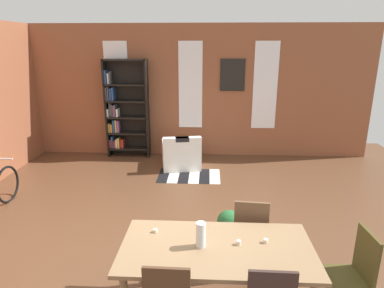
{
  "coord_description": "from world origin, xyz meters",
  "views": [
    {
      "loc": [
        0.43,
        -3.91,
        2.6
      ],
      "look_at": [
        0.17,
        1.27,
        1.05
      ],
      "focal_mm": 31.22,
      "sensor_mm": 36.0,
      "label": 1
    }
  ],
  "objects_px": {
    "dining_chair_far_right": "(250,232)",
    "armchair_white": "(181,155)",
    "bookshelf_tall": "(124,110)",
    "dining_table": "(217,255)",
    "dining_chair_head_right": "(352,273)",
    "potted_plant_by_shelf": "(229,224)",
    "vase_on_table": "(201,235)"
  },
  "relations": [
    {
      "from": "dining_chair_head_right",
      "to": "dining_chair_far_right",
      "type": "bearing_deg",
      "value": 142.24
    },
    {
      "from": "dining_chair_head_right",
      "to": "potted_plant_by_shelf",
      "type": "xyz_separation_m",
      "value": [
        -1.09,
        1.3,
        -0.26
      ]
    },
    {
      "from": "vase_on_table",
      "to": "bookshelf_tall",
      "type": "bearing_deg",
      "value": 111.61
    },
    {
      "from": "dining_table",
      "to": "vase_on_table",
      "type": "bearing_deg",
      "value": 180.0
    },
    {
      "from": "dining_table",
      "to": "dining_chair_head_right",
      "type": "bearing_deg",
      "value": 0.23
    },
    {
      "from": "dining_table",
      "to": "dining_chair_far_right",
      "type": "distance_m",
      "value": 0.82
    },
    {
      "from": "dining_chair_far_right",
      "to": "potted_plant_by_shelf",
      "type": "height_order",
      "value": "dining_chair_far_right"
    },
    {
      "from": "bookshelf_tall",
      "to": "dining_chair_far_right",
      "type": "bearing_deg",
      "value": -59.25
    },
    {
      "from": "bookshelf_tall",
      "to": "armchair_white",
      "type": "xyz_separation_m",
      "value": [
        1.4,
        -0.72,
        -0.84
      ]
    },
    {
      "from": "dining_chair_far_right",
      "to": "armchair_white",
      "type": "xyz_separation_m",
      "value": [
        -1.09,
        3.45,
        -0.23
      ]
    },
    {
      "from": "dining_table",
      "to": "bookshelf_tall",
      "type": "relative_size",
      "value": 0.8
    },
    {
      "from": "bookshelf_tall",
      "to": "dining_table",
      "type": "bearing_deg",
      "value": -66.85
    },
    {
      "from": "dining_table",
      "to": "vase_on_table",
      "type": "distance_m",
      "value": 0.26
    },
    {
      "from": "dining_chair_head_right",
      "to": "potted_plant_by_shelf",
      "type": "relative_size",
      "value": 2.12
    },
    {
      "from": "dining_chair_head_right",
      "to": "bookshelf_tall",
      "type": "height_order",
      "value": "bookshelf_tall"
    },
    {
      "from": "dining_table",
      "to": "armchair_white",
      "type": "relative_size",
      "value": 1.97
    },
    {
      "from": "dining_chair_head_right",
      "to": "bookshelf_tall",
      "type": "relative_size",
      "value": 0.42
    },
    {
      "from": "dining_table",
      "to": "dining_chair_far_right",
      "type": "bearing_deg",
      "value": 59.58
    },
    {
      "from": "dining_chair_far_right",
      "to": "armchair_white",
      "type": "distance_m",
      "value": 3.63
    },
    {
      "from": "dining_table",
      "to": "armchair_white",
      "type": "xyz_separation_m",
      "value": [
        -0.68,
        4.14,
        -0.4
      ]
    },
    {
      "from": "dining_table",
      "to": "potted_plant_by_shelf",
      "type": "relative_size",
      "value": 4.08
    },
    {
      "from": "vase_on_table",
      "to": "potted_plant_by_shelf",
      "type": "distance_m",
      "value": 1.49
    },
    {
      "from": "dining_chair_far_right",
      "to": "potted_plant_by_shelf",
      "type": "xyz_separation_m",
      "value": [
        -0.2,
        0.61,
        -0.26
      ]
    },
    {
      "from": "dining_table",
      "to": "potted_plant_by_shelf",
      "type": "xyz_separation_m",
      "value": [
        0.2,
        1.3,
        -0.43
      ]
    },
    {
      "from": "dining_chair_far_right",
      "to": "vase_on_table",
      "type": "bearing_deg",
      "value": -129.0
    },
    {
      "from": "dining_table",
      "to": "dining_chair_far_right",
      "type": "xyz_separation_m",
      "value": [
        0.4,
        0.69,
        -0.16
      ]
    },
    {
      "from": "dining_table",
      "to": "armchair_white",
      "type": "height_order",
      "value": "dining_table"
    },
    {
      "from": "vase_on_table",
      "to": "dining_chair_head_right",
      "type": "distance_m",
      "value": 1.49
    },
    {
      "from": "armchair_white",
      "to": "dining_table",
      "type": "bearing_deg",
      "value": -80.63
    },
    {
      "from": "bookshelf_tall",
      "to": "dining_chair_head_right",
      "type": "bearing_deg",
      "value": -55.28
    },
    {
      "from": "dining_chair_head_right",
      "to": "potted_plant_by_shelf",
      "type": "height_order",
      "value": "dining_chair_head_right"
    },
    {
      "from": "dining_chair_far_right",
      "to": "dining_chair_head_right",
      "type": "bearing_deg",
      "value": -37.76
    }
  ]
}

